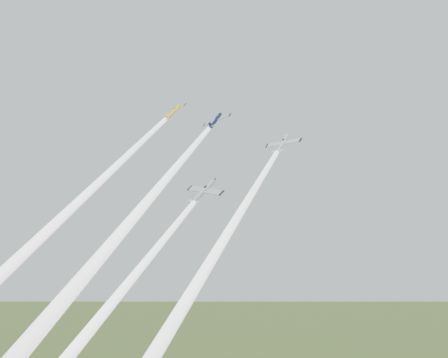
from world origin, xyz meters
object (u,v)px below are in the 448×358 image
Objects in this scene: plane_navy at (216,120)px; plane_silver_low at (203,192)px; plane_silver_right at (282,144)px; plane_yellow at (174,111)px.

plane_silver_low is at bearing -69.83° from plane_navy.
plane_navy is 14.16m from plane_silver_right.
plane_navy reaches higher than plane_silver_right.
plane_yellow is at bearing 154.18° from plane_silver_low.
plane_silver_right reaches higher than plane_silver_low.
plane_silver_low is at bearing -117.00° from plane_silver_right.
plane_yellow is 0.98× the size of plane_navy.
plane_yellow reaches higher than plane_silver_low.
plane_silver_right is (11.99, 6.04, -4.50)m from plane_navy.
plane_yellow reaches higher than plane_navy.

